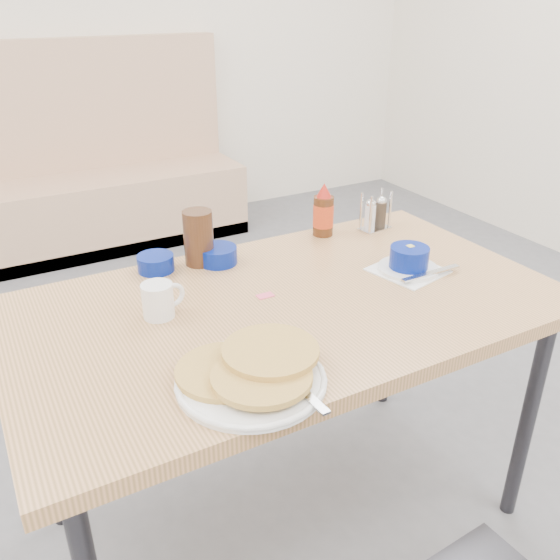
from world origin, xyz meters
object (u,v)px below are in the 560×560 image
dining_table (288,322)px  grits_setting (409,261)px  coffee_mug (159,300)px  condiment_caddy (375,216)px  amber_tumbler (198,238)px  syrup_bottle (323,213)px  booth_bench (86,190)px  pancake_plate (252,373)px  butter_bowl (218,255)px  creamer_bowl (156,263)px

dining_table → grits_setting: (0.38, -0.01, 0.09)m
coffee_mug → condiment_caddy: (0.81, 0.21, -0.00)m
amber_tumbler → syrup_bottle: 0.43m
booth_bench → grits_setting: booth_bench is taller
grits_setting → condiment_caddy: size_ratio=1.82×
dining_table → pancake_plate: size_ratio=4.31×
butter_bowl → syrup_bottle: bearing=5.8°
creamer_bowl → amber_tumbler: (0.13, -0.01, 0.06)m
pancake_plate → amber_tumbler: size_ratio=2.03×
dining_table → syrup_bottle: bearing=46.5°
creamer_bowl → syrup_bottle: syrup_bottle is taller
dining_table → butter_bowl: bearing=102.0°
coffee_mug → amber_tumbler: (0.20, 0.24, 0.04)m
condiment_caddy → butter_bowl: bearing=172.5°
dining_table → coffee_mug: size_ratio=12.46×
coffee_mug → amber_tumbler: amber_tumbler is taller
booth_bench → creamer_bowl: 2.25m
pancake_plate → grits_setting: size_ratio=1.41×
creamer_bowl → butter_bowl: butter_bowl is taller
condiment_caddy → syrup_bottle: bearing=159.8°
condiment_caddy → dining_table: bearing=-156.5°
pancake_plate → butter_bowl: (0.17, 0.57, 0.00)m
amber_tumbler → condiment_caddy: bearing=-2.5°
pancake_plate → syrup_bottle: syrup_bottle is taller
coffee_mug → syrup_bottle: bearing=21.9°
dining_table → coffee_mug: coffee_mug is taller
coffee_mug → grits_setting: (0.70, -0.10, -0.01)m
booth_bench → dining_table: 2.56m
coffee_mug → creamer_bowl: 0.27m
grits_setting → butter_bowl: size_ratio=2.08×
amber_tumbler → syrup_bottle: syrup_bottle is taller
grits_setting → amber_tumbler: 0.60m
booth_bench → condiment_caddy: 2.34m
pancake_plate → butter_bowl: pancake_plate is taller
pancake_plate → amber_tumbler: (0.13, 0.59, 0.06)m
grits_setting → syrup_bottle: syrup_bottle is taller
pancake_plate → syrup_bottle: (0.56, 0.61, 0.05)m
syrup_bottle → pancake_plate: bearing=-132.8°
creamer_bowl → amber_tumbler: 0.14m
dining_table → coffee_mug: bearing=164.7°
booth_bench → creamer_bowl: booth_bench is taller
creamer_bowl → condiment_caddy: 0.74m
butter_bowl → creamer_bowl: bearing=167.3°
grits_setting → syrup_bottle: 0.36m
pancake_plate → syrup_bottle: 0.83m
pancake_plate → butter_bowl: bearing=72.9°
dining_table → condiment_caddy: bearing=30.8°
grits_setting → condiment_caddy: bearing=69.4°
pancake_plate → syrup_bottle: size_ratio=1.88×
coffee_mug → creamer_bowl: bearing=73.8°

